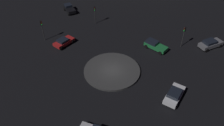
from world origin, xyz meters
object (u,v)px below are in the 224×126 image
(car_black, at_px, (69,9))
(car_red, at_px, (64,42))
(traffic_light_south, at_px, (184,33))
(traffic_light_east, at_px, (95,12))
(traffic_light_northeast, at_px, (42,27))
(car_white, at_px, (174,95))
(car_green, at_px, (155,45))
(car_grey, at_px, (210,44))

(car_black, xyz_separation_m, car_red, (-13.06, 3.65, -0.08))
(traffic_light_south, relative_size, traffic_light_east, 1.06)
(car_red, xyz_separation_m, traffic_light_east, (5.71, -7.75, 2.07))
(car_red, height_order, traffic_light_northeast, traffic_light_northeast)
(car_white, xyz_separation_m, car_red, (18.37, 12.21, -0.08))
(traffic_light_south, height_order, traffic_light_east, traffic_light_south)
(car_white, height_order, traffic_light_south, traffic_light_south)
(car_black, xyz_separation_m, car_white, (-31.43, -8.56, 0.00))
(car_green, bearing_deg, traffic_light_south, 50.19)
(traffic_light_east, bearing_deg, traffic_light_south, 49.41)
(car_green, distance_m, traffic_light_south, 5.46)
(traffic_light_northeast, relative_size, traffic_light_south, 1.01)
(traffic_light_south, bearing_deg, car_white, 43.89)
(car_red, distance_m, traffic_light_northeast, 4.84)
(traffic_light_northeast, bearing_deg, traffic_light_east, 69.08)
(traffic_light_east, bearing_deg, car_grey, 54.74)
(traffic_light_northeast, distance_m, traffic_light_east, 11.33)
(car_white, height_order, traffic_light_northeast, traffic_light_northeast)
(car_green, relative_size, car_red, 1.06)
(car_red, bearing_deg, traffic_light_northeast, 106.85)
(car_red, xyz_separation_m, car_grey, (-9.79, -25.12, 0.12))
(car_green, distance_m, traffic_light_east, 14.78)
(car_red, relative_size, car_grey, 0.91)
(car_white, xyz_separation_m, car_grey, (8.58, -12.92, 0.04))
(car_red, bearing_deg, car_green, -55.45)
(car_white, relative_size, car_red, 1.05)
(car_black, distance_m, traffic_light_east, 8.65)
(car_black, relative_size, car_grey, 0.88)
(car_grey, bearing_deg, car_black, 127.49)
(car_grey, xyz_separation_m, traffic_light_east, (15.50, 17.38, 1.95))
(car_white, bearing_deg, traffic_light_east, -117.11)
(traffic_light_south, bearing_deg, car_grey, 148.60)
(car_green, bearing_deg, traffic_light_east, -176.94)
(car_black, bearing_deg, traffic_light_south, 30.10)
(car_green, relative_size, traffic_light_south, 1.09)
(car_white, relative_size, car_grey, 0.96)
(car_green, height_order, car_grey, car_grey)
(car_white, xyz_separation_m, car_green, (11.59, -3.18, -0.02))
(car_white, relative_size, car_green, 0.99)
(car_grey, relative_size, traffic_light_northeast, 1.11)
(car_grey, distance_m, traffic_light_northeast, 31.10)
(car_black, xyz_separation_m, traffic_light_northeast, (-10.22, 6.86, 2.17))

